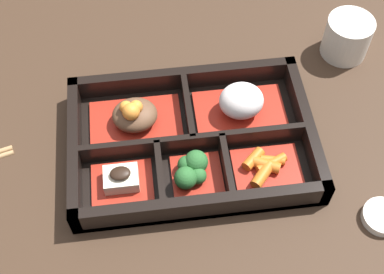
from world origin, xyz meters
TOP-DOWN VIEW (x-y plane):
  - ground_plane at (0.00, 0.00)m, footprint 3.00×3.00m
  - bento_base at (0.00, 0.00)m, footprint 0.32×0.22m
  - bento_rim at (-0.00, -0.00)m, footprint 0.32×0.22m
  - bowl_stew at (-0.07, 0.04)m, footprint 0.13×0.08m
  - bowl_rice at (0.07, 0.04)m, footprint 0.13×0.08m
  - bowl_tofu at (-0.10, -0.05)m, footprint 0.08×0.06m
  - bowl_greens at (-0.01, -0.05)m, footprint 0.07×0.06m
  - bowl_carrots at (0.09, -0.05)m, footprint 0.09×0.07m
  - tea_cup at (0.25, 0.15)m, footprint 0.07×0.07m
  - sauce_dish at (0.22, -0.14)m, footprint 0.05×0.05m

SIDE VIEW (x-z plane):
  - ground_plane at x=0.00m, z-range 0.00..0.00m
  - bento_base at x=0.00m, z-range 0.00..0.01m
  - sauce_dish at x=0.22m, z-range 0.00..0.01m
  - bowl_carrots at x=0.09m, z-range 0.01..0.03m
  - bowl_tofu at x=-0.10m, z-range 0.00..0.04m
  - bento_rim at x=0.00m, z-range 0.00..0.04m
  - bowl_greens at x=-0.01m, z-range 0.01..0.04m
  - bowl_stew at x=-0.07m, z-range 0.00..0.05m
  - bowl_rice at x=0.07m, z-range 0.01..0.06m
  - tea_cup at x=0.25m, z-range 0.00..0.06m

